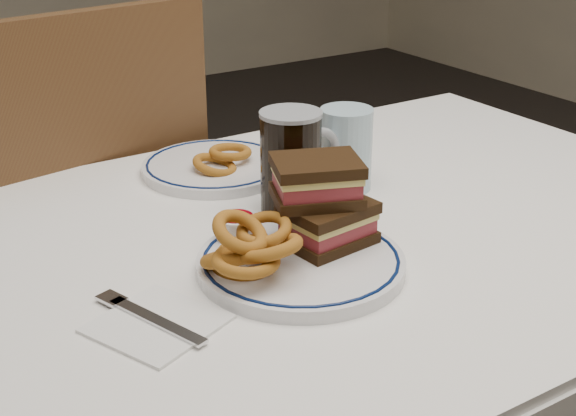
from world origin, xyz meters
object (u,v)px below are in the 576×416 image
chair_far (72,239)px  beer_mug (293,160)px  main_plate (301,263)px  far_plate (215,166)px  reuben_sandwich (322,202)px

chair_far → beer_mug: (0.19, -0.50, 0.28)m
chair_far → main_plate: bearing=-81.8°
beer_mug → far_plate: (-0.02, 0.20, -0.07)m
chair_far → far_plate: size_ratio=4.12×
far_plate → beer_mug: bearing=-82.9°
beer_mug → far_plate: 0.21m
main_plate → beer_mug: 0.21m
chair_far → main_plate: 0.71m
main_plate → far_plate: 0.37m
reuben_sandwich → beer_mug: (0.05, 0.14, 0.00)m
main_plate → far_plate: (0.07, 0.37, -0.00)m
far_plate → chair_far: bearing=119.2°
chair_far → far_plate: chair_far is taller
main_plate → reuben_sandwich: bearing=25.9°
chair_far → beer_mug: bearing=-68.9°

